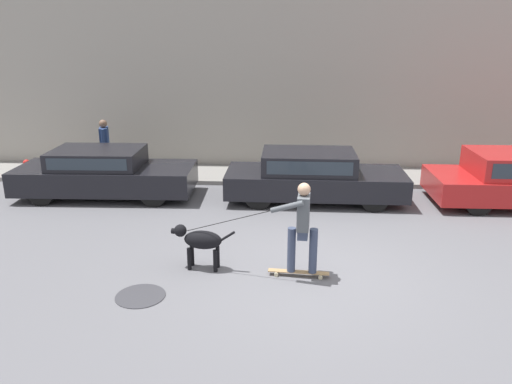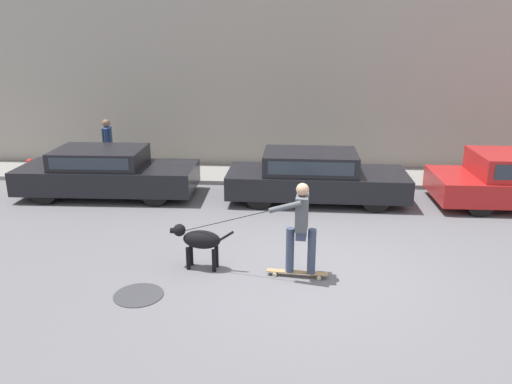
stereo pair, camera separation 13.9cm
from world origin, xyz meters
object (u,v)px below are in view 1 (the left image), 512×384
parked_car_1 (313,177)px  parked_car_0 (104,173)px  dog (200,240)px  fire_hydrant (28,172)px  skateboarder (302,224)px  pedestrian_with_bag (105,144)px

parked_car_1 → parked_car_0: bearing=-179.6°
parked_car_0 → parked_car_1: (5.16, 0.00, 0.00)m
dog → parked_car_1: bearing=-112.3°
parked_car_1 → fire_hydrant: (-7.60, 0.87, -0.23)m
skateboarder → pedestrian_with_bag: pedestrian_with_bag is taller
dog → skateboarder: 1.78m
parked_car_0 → fire_hydrant: parked_car_0 is taller
parked_car_1 → dog: (-2.10, -3.88, -0.07)m
dog → skateboarder: bearing=179.7°
dog → parked_car_0: bearing=-45.6°
parked_car_1 → pedestrian_with_bag: bearing=163.0°
parked_car_1 → skateboarder: size_ratio=1.69×
dog → skateboarder: skateboarder is taller
pedestrian_with_bag → parked_car_1: bearing=-31.2°
skateboarder → pedestrian_with_bag: size_ratio=1.67×
parked_car_0 → pedestrian_with_bag: (-0.59, 1.79, 0.35)m
skateboarder → dog: bearing=-2.0°
skateboarder → pedestrian_with_bag: bearing=-43.0°
dog → fire_hydrant: 7.27m
parked_car_0 → fire_hydrant: (-2.44, 0.87, -0.23)m
parked_car_0 → pedestrian_with_bag: bearing=106.7°
parked_car_1 → skateboarder: skateboarder is taller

